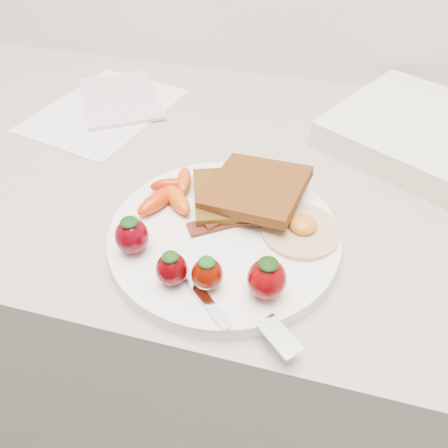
# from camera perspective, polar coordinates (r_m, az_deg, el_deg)

# --- Properties ---
(counter) EXTENTS (2.00, 0.60, 0.90)m
(counter) POSITION_cam_1_polar(r_m,az_deg,el_deg) (0.97, 0.68, -14.09)
(counter) COLOR gray
(counter) RESTS_ON ground
(plate) EXTENTS (0.27, 0.27, 0.02)m
(plate) POSITION_cam_1_polar(r_m,az_deg,el_deg) (0.52, 0.00, -1.52)
(plate) COLOR white
(plate) RESTS_ON counter
(toast_lower) EXTENTS (0.13, 0.13, 0.01)m
(toast_lower) POSITION_cam_1_polar(r_m,az_deg,el_deg) (0.54, 1.37, 3.75)
(toast_lower) COLOR #341F06
(toast_lower) RESTS_ON plate
(toast_upper) EXTENTS (0.13, 0.13, 0.03)m
(toast_upper) POSITION_cam_1_polar(r_m,az_deg,el_deg) (0.53, 4.23, 4.68)
(toast_upper) COLOR #431F06
(toast_upper) RESTS_ON toast_lower
(fried_egg) EXTENTS (0.10, 0.10, 0.02)m
(fried_egg) POSITION_cam_1_polar(r_m,az_deg,el_deg) (0.51, 10.03, -0.64)
(fried_egg) COLOR beige
(fried_egg) RESTS_ON plate
(bacon_strips) EXTENTS (0.10, 0.09, 0.01)m
(bacon_strips) POSITION_cam_1_polar(r_m,az_deg,el_deg) (0.52, 1.04, 0.90)
(bacon_strips) COLOR #310405
(bacon_strips) RESTS_ON plate
(baby_carrots) EXTENTS (0.07, 0.11, 0.02)m
(baby_carrots) POSITION_cam_1_polar(r_m,az_deg,el_deg) (0.55, -6.93, 4.05)
(baby_carrots) COLOR #BE2304
(baby_carrots) RESTS_ON plate
(strawberries) EXTENTS (0.19, 0.07, 0.05)m
(strawberries) POSITION_cam_1_polar(r_m,az_deg,el_deg) (0.45, -3.52, -5.09)
(strawberries) COLOR #580009
(strawberries) RESTS_ON plate
(fork) EXTENTS (0.16, 0.10, 0.00)m
(fork) POSITION_cam_1_polar(r_m,az_deg,el_deg) (0.43, 1.19, -11.13)
(fork) COLOR silver
(fork) RESTS_ON plate
(paper_sheet) EXTENTS (0.24, 0.28, 0.00)m
(paper_sheet) POSITION_cam_1_polar(r_m,az_deg,el_deg) (0.79, -15.32, 14.18)
(paper_sheet) COLOR white
(paper_sheet) RESTS_ON counter
(notepad) EXTENTS (0.20, 0.22, 0.01)m
(notepad) POSITION_cam_1_polar(r_m,az_deg,el_deg) (0.81, -13.38, 15.69)
(notepad) COLOR beige
(notepad) RESTS_ON paper_sheet
(appliance) EXTENTS (0.38, 0.36, 0.04)m
(appliance) POSITION_cam_1_polar(r_m,az_deg,el_deg) (0.73, 26.75, 9.82)
(appliance) COLOR silver
(appliance) RESTS_ON counter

